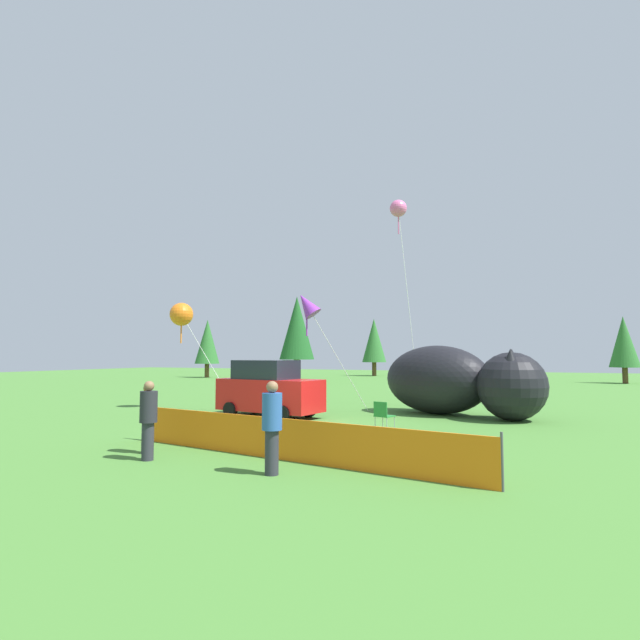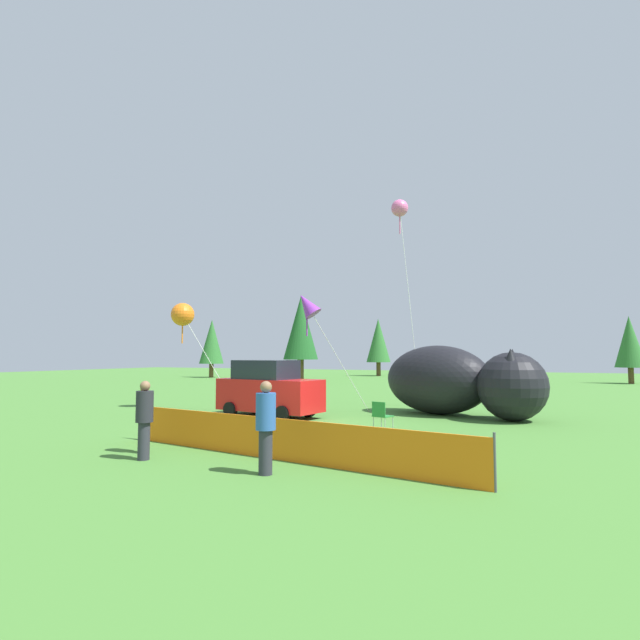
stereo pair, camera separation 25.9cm
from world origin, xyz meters
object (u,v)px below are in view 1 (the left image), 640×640
object	(u,v)px
inflatable_cat	(456,383)
kite_pink_octopus	(398,209)
folding_chair	(383,414)
kite_purple_delta	(307,305)
parked_car	(269,389)
spectator_in_blue_shirt	(147,415)
spectator_in_yellow_shirt	(272,423)
spectator_in_green_shirt	(148,417)
kite_orange_flower	(182,315)

from	to	relation	value
inflatable_cat	kite_pink_octopus	distance (m)	9.63
folding_chair	kite_purple_delta	xyz separation A→B (m)	(-4.13, 3.29, 3.88)
parked_car	inflatable_cat	world-z (taller)	inflatable_cat
parked_car	kite_pink_octopus	xyz separation A→B (m)	(3.46, 6.87, 8.58)
inflatable_cat	spectator_in_blue_shirt	distance (m)	12.19
folding_chair	spectator_in_blue_shirt	xyz separation A→B (m)	(-4.34, -5.57, 0.36)
kite_purple_delta	kite_pink_octopus	xyz separation A→B (m)	(2.50, 5.44, 5.19)
parked_car	spectator_in_blue_shirt	world-z (taller)	parked_car
kite_purple_delta	kite_pink_octopus	world-z (taller)	kite_pink_octopus
folding_chair	spectator_in_yellow_shirt	world-z (taller)	spectator_in_yellow_shirt
folding_chair	spectator_in_green_shirt	bearing A→B (deg)	166.27
spectator_in_blue_shirt	folding_chair	bearing A→B (deg)	52.07
spectator_in_blue_shirt	kite_purple_delta	bearing A→B (deg)	88.62
spectator_in_yellow_shirt	kite_pink_octopus	size ratio (longest dim) A/B	0.18
parked_car	kite_orange_flower	bearing A→B (deg)	178.74
folding_chair	kite_pink_octopus	distance (m)	12.70
spectator_in_green_shirt	spectator_in_yellow_shirt	bearing A→B (deg)	-1.58
inflatable_cat	spectator_in_yellow_shirt	size ratio (longest dim) A/B	3.62
kite_purple_delta	kite_orange_flower	size ratio (longest dim) A/B	1.07
spectator_in_green_shirt	kite_pink_octopus	size ratio (longest dim) A/B	0.18
folding_chair	inflatable_cat	world-z (taller)	inflatable_cat
inflatable_cat	kite_purple_delta	size ratio (longest dim) A/B	1.33
kite_orange_flower	spectator_in_yellow_shirt	bearing A→B (deg)	-43.40
inflatable_cat	spectator_in_green_shirt	distance (m)	12.48
inflatable_cat	spectator_in_yellow_shirt	distance (m)	11.57
folding_chair	spectator_in_yellow_shirt	xyz separation A→B (m)	(-0.49, -6.28, 0.46)
inflatable_cat	spectator_in_blue_shirt	xyz separation A→B (m)	(-5.87, -10.68, -0.36)
folding_chair	spectator_in_blue_shirt	bearing A→B (deg)	159.51
spectator_in_green_shirt	spectator_in_yellow_shirt	world-z (taller)	spectator_in_yellow_shirt
folding_chair	kite_purple_delta	world-z (taller)	kite_purple_delta
parked_car	folding_chair	world-z (taller)	parked_car
folding_chair	spectator_in_blue_shirt	world-z (taller)	spectator_in_blue_shirt
folding_chair	parked_car	bearing A→B (deg)	87.37
kite_purple_delta	kite_orange_flower	distance (m)	6.00
spectator_in_blue_shirt	kite_purple_delta	world-z (taller)	kite_purple_delta
parked_car	kite_orange_flower	distance (m)	5.99
parked_car	kite_orange_flower	world-z (taller)	kite_orange_flower
spectator_in_blue_shirt	spectator_in_yellow_shirt	bearing A→B (deg)	-10.47
parked_car	spectator_in_blue_shirt	distance (m)	7.47
spectator_in_yellow_shirt	kite_purple_delta	xyz separation A→B (m)	(-3.63, 9.57, 3.42)
inflatable_cat	kite_pink_octopus	xyz separation A→B (m)	(-3.16, 3.62, 8.35)
kite_pink_octopus	spectator_in_yellow_shirt	bearing A→B (deg)	-85.68
spectator_in_blue_shirt	kite_orange_flower	world-z (taller)	kite_orange_flower
spectator_in_yellow_shirt	kite_pink_octopus	xyz separation A→B (m)	(-1.13, 15.01, 8.61)
kite_purple_delta	kite_orange_flower	bearing A→B (deg)	-175.44
spectator_in_green_shirt	inflatable_cat	bearing A→B (deg)	64.98
kite_purple_delta	spectator_in_green_shirt	bearing A→B (deg)	-87.70
parked_car	spectator_in_blue_shirt	size ratio (longest dim) A/B	2.58
kite_purple_delta	kite_orange_flower	xyz separation A→B (m)	(-5.98, -0.48, -0.24)
parked_car	inflatable_cat	xyz separation A→B (m)	(6.62, 3.25, 0.23)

